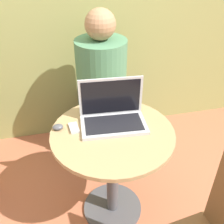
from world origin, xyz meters
name	(u,v)px	position (x,y,z in m)	size (l,w,h in m)	color
ground_plane	(112,208)	(0.00, 0.00, 0.00)	(12.00, 12.00, 0.00)	#B26042
round_table	(113,156)	(0.00, 0.00, 0.51)	(0.72, 0.72, 0.71)	#4C4C51
laptop	(113,114)	(0.02, 0.08, 0.77)	(0.40, 0.25, 0.26)	#B7B7BC
cell_phone	(74,128)	(-0.21, 0.07, 0.72)	(0.06, 0.10, 0.02)	silver
computer_mouse	(58,127)	(-0.30, 0.09, 0.73)	(0.06, 0.05, 0.03)	#4C4C51
person_seated	(101,97)	(0.07, 0.71, 0.52)	(0.40, 0.61, 1.25)	#3D4766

